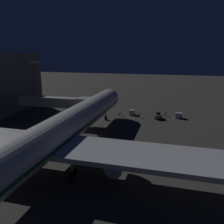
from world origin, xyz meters
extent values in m
plane|color=#383533|center=(0.00, 0.00, 0.00)|extent=(320.00, 320.00, 0.00)
cylinder|color=silver|center=(0.00, 11.63, 5.41)|extent=(5.39, 60.06, 5.39)
sphere|color=silver|center=(0.00, -18.40, 5.41)|extent=(5.28, 5.28, 5.28)
cube|color=#196033|center=(0.00, 11.63, 5.01)|extent=(5.44, 57.65, 0.50)
cube|color=black|center=(0.00, -16.78, 6.35)|extent=(2.96, 1.40, 0.90)
cube|color=#B7BABF|center=(0.00, 14.94, 4.47)|extent=(54.82, 8.30, 0.70)
cylinder|color=#B7BABF|center=(-10.55, 13.94, 2.71)|extent=(2.51, 5.76, 2.51)
cylinder|color=black|center=(-10.55, 11.06, 2.71)|extent=(2.13, 0.15, 2.13)
cylinder|color=black|center=(10.55, 11.06, 2.71)|extent=(2.13, 0.15, 2.13)
cylinder|color=#B7BABF|center=(0.00, -14.90, 2.26)|extent=(0.28, 0.28, 2.12)
cylinder|color=black|center=(0.00, -14.90, 0.60)|extent=(0.45, 1.20, 1.20)
cylinder|color=#B7BABF|center=(-4.20, 15.94, 2.26)|extent=(0.28, 0.28, 2.12)
cylinder|color=black|center=(-4.20, 15.29, 0.60)|extent=(0.45, 1.20, 1.20)
cylinder|color=black|center=(-4.20, 16.59, 0.60)|extent=(0.45, 1.20, 1.20)
cylinder|color=#B7BABF|center=(4.20, 15.94, 2.26)|extent=(0.28, 0.28, 2.12)
cylinder|color=black|center=(4.20, 15.29, 0.60)|extent=(0.45, 1.20, 1.20)
cylinder|color=black|center=(4.20, 16.59, 0.60)|extent=(0.45, 1.20, 1.20)
cube|color=#9E9E99|center=(13.53, -9.57, 5.41)|extent=(18.86, 2.60, 2.50)
cube|color=#9E9E99|center=(4.10, -9.57, 5.41)|extent=(3.20, 3.40, 3.00)
cube|color=black|center=(2.70, -9.57, 5.41)|extent=(0.70, 3.20, 2.70)
cylinder|color=#B7BABF|center=(5.10, -9.57, 2.08)|extent=(0.56, 0.56, 4.16)
cylinder|color=black|center=(4.50, -9.57, 0.30)|extent=(0.25, 0.60, 0.60)
cylinder|color=black|center=(5.70, -9.57, 0.30)|extent=(0.25, 0.60, 0.60)
cylinder|color=#59595E|center=(25.50, -21.02, 7.45)|extent=(0.40, 0.40, 14.90)
cube|color=#F9EFC6|center=(24.60, -21.02, 15.15)|extent=(1.10, 0.50, 0.60)
cube|color=#F9EFC6|center=(26.40, -21.02, 15.15)|extent=(1.10, 0.50, 0.60)
cube|color=slate|center=(-13.95, -19.72, 0.80)|extent=(1.50, 2.78, 0.90)
cube|color=black|center=(-13.95, -19.31, 1.60)|extent=(1.20, 0.20, 0.70)
cylinder|color=black|center=(-14.76, -20.70, 0.35)|extent=(0.24, 0.70, 0.70)
cylinder|color=black|center=(-13.14, -20.70, 0.35)|extent=(0.24, 0.70, 0.70)
cylinder|color=black|center=(-14.76, -18.75, 0.35)|extent=(0.24, 0.70, 0.70)
cylinder|color=black|center=(-13.14, -18.75, 0.35)|extent=(0.24, 0.70, 0.70)
cube|color=#B7BABF|center=(-6.13, -21.80, 0.76)|extent=(1.58, 1.56, 1.53)
cube|color=#B7BABF|center=(-19.49, -22.01, 0.76)|extent=(1.81, 1.59, 1.53)
cylinder|color=black|center=(-8.43, -19.98, 0.43)|extent=(0.28, 0.28, 0.87)
cylinder|color=yellow|center=(-8.43, -19.98, 1.17)|extent=(0.40, 0.40, 0.60)
sphere|color=tan|center=(-8.43, -19.98, 1.59)|extent=(0.24, 0.24, 0.24)
sphere|color=yellow|center=(-8.43, -19.98, 1.64)|extent=(0.23, 0.23, 0.23)
cylinder|color=black|center=(-2.60, -20.80, 0.40)|extent=(0.28, 0.28, 0.81)
cylinder|color=yellow|center=(-2.60, -20.80, 1.11)|extent=(0.40, 0.40, 0.61)
sphere|color=tan|center=(-2.60, -20.80, 1.53)|extent=(0.24, 0.24, 0.24)
sphere|color=white|center=(-2.60, -20.80, 1.58)|extent=(0.23, 0.23, 0.23)
cylinder|color=black|center=(-15.69, -23.16, 0.46)|extent=(0.28, 0.28, 0.92)
cylinder|color=yellow|center=(-15.69, -23.16, 1.20)|extent=(0.40, 0.40, 0.55)
sphere|color=tan|center=(-15.69, -23.16, 1.60)|extent=(0.24, 0.24, 0.24)
sphere|color=white|center=(-15.69, -23.16, 1.65)|extent=(0.23, 0.23, 0.23)
cone|color=orange|center=(-2.20, -20.40, 0.28)|extent=(0.36, 0.36, 0.55)
cone|color=orange|center=(2.20, -20.40, 0.28)|extent=(0.36, 0.36, 0.55)
camera|label=1|loc=(-17.72, 43.22, 17.80)|focal=36.55mm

